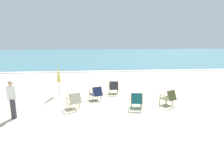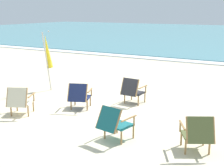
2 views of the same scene
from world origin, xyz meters
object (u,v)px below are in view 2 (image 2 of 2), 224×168
at_px(beach_chair_front_right, 133,90).
at_px(umbrella_furled_yellow, 47,52).
at_px(beach_chair_mid_center, 79,95).
at_px(beach_chair_back_left, 198,133).
at_px(beach_chair_far_center, 20,100).
at_px(beach_chair_back_right, 114,122).

distance_m(beach_chair_front_right, umbrella_furled_yellow, 3.37).
height_order(beach_chair_mid_center, beach_chair_back_left, beach_chair_back_left).
distance_m(beach_chair_far_center, beach_chair_mid_center, 1.63).
height_order(beach_chair_far_center, beach_chair_back_right, beach_chair_far_center).
bearing_deg(umbrella_furled_yellow, beach_chair_back_left, -22.04).
height_order(beach_chair_back_right, beach_chair_front_right, beach_chair_front_right).
xyz_separation_m(beach_chair_mid_center, beach_chair_back_left, (3.64, -1.14, 0.00)).
distance_m(beach_chair_mid_center, beach_chair_back_right, 2.39).
distance_m(beach_chair_far_center, umbrella_furled_yellow, 2.82).
relative_size(beach_chair_mid_center, umbrella_furled_yellow, 0.43).
relative_size(beach_chair_back_right, beach_chair_front_right, 1.03).
distance_m(beach_chair_back_left, umbrella_furled_yellow, 6.33).
height_order(beach_chair_mid_center, beach_chair_front_right, beach_chair_front_right).
bearing_deg(beach_chair_back_left, beach_chair_mid_center, 162.67).
xyz_separation_m(beach_chair_back_left, umbrella_furled_yellow, (-5.80, 2.35, 0.94)).
bearing_deg(beach_chair_back_right, beach_chair_back_left, 9.33).
relative_size(beach_chair_far_center, beach_chair_mid_center, 0.98).
height_order(beach_chair_front_right, umbrella_furled_yellow, umbrella_furled_yellow).
distance_m(beach_chair_back_left, beach_chair_front_right, 3.49).
xyz_separation_m(beach_chair_far_center, umbrella_furled_yellow, (-1.08, 2.42, 0.94)).
bearing_deg(beach_chair_far_center, beach_chair_back_right, -3.91).
relative_size(beach_chair_mid_center, beach_chair_back_left, 1.02).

